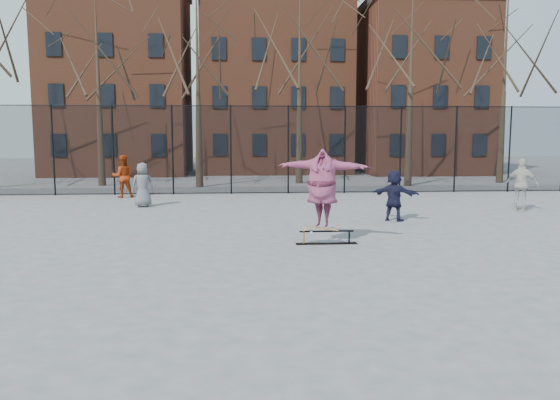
{
  "coord_description": "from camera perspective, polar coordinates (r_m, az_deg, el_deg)",
  "views": [
    {
      "loc": [
        -0.98,
        -11.74,
        2.77
      ],
      "look_at": [
        -0.02,
        1.5,
        1.13
      ],
      "focal_mm": 35.0,
      "sensor_mm": 36.0,
      "label": 1
    }
  ],
  "objects": [
    {
      "name": "fence",
      "position": [
        24.77,
        -1.94,
        5.39
      ],
      "size": [
        34.03,
        0.07,
        4.0
      ],
      "color": "black",
      "rests_on": "ground"
    },
    {
      "name": "bystander_red",
      "position": [
        24.34,
        -16.1,
        2.4
      ],
      "size": [
        1.05,
        0.91,
        1.83
      ],
      "primitive_type": "imported",
      "rotation": [
        0.0,
        0.0,
        3.42
      ],
      "color": "#992E0D",
      "rests_on": "ground"
    },
    {
      "name": "ground",
      "position": [
        12.1,
        0.59,
        -6.19
      ],
      "size": [
        100.0,
        100.0,
        0.0
      ],
      "primitive_type": "plane",
      "color": "#5D5D61"
    },
    {
      "name": "bystander_white",
      "position": [
        21.15,
        23.95,
        1.47
      ],
      "size": [
        1.14,
        1.05,
        1.88
      ],
      "primitive_type": "imported",
      "rotation": [
        0.0,
        0.0,
        2.45
      ],
      "color": "#BAB8AC",
      "rests_on": "ground"
    },
    {
      "name": "skateboard",
      "position": [
        13.69,
        4.4,
        -2.98
      ],
      "size": [
        0.86,
        0.2,
        0.1
      ],
      "primitive_type": null,
      "color": "#9E6C3F",
      "rests_on": "skate_rail"
    },
    {
      "name": "skater",
      "position": [
        13.55,
        4.44,
        1.25
      ],
      "size": [
        2.43,
        1.53,
        1.93
      ],
      "primitive_type": "imported",
      "rotation": [
        0.0,
        0.0,
        -0.41
      ],
      "color": "#553380",
      "rests_on": "skateboard"
    },
    {
      "name": "bystander_navy",
      "position": [
        17.53,
        11.85,
        0.48
      ],
      "size": [
        1.52,
        1.24,
        1.62
      ],
      "primitive_type": "imported",
      "rotation": [
        0.0,
        0.0,
        2.55
      ],
      "color": "#1A1933",
      "rests_on": "ground"
    },
    {
      "name": "skate_rail",
      "position": [
        13.76,
        4.89,
        -4.04
      ],
      "size": [
        1.55,
        0.24,
        0.34
      ],
      "color": "black",
      "rests_on": "ground"
    },
    {
      "name": "rowhouses",
      "position": [
        37.92,
        -1.62,
        12.03
      ],
      "size": [
        29.0,
        7.0,
        13.0
      ],
      "color": "brown",
      "rests_on": "ground"
    },
    {
      "name": "bystander_grey",
      "position": [
        21.05,
        -14.15,
        1.55
      ],
      "size": [
        0.9,
        0.68,
        1.67
      ],
      "primitive_type": "imported",
      "rotation": [
        0.0,
        0.0,
        3.34
      ],
      "color": "#5C5C60",
      "rests_on": "ground"
    },
    {
      "name": "tree_row",
      "position": [
        29.26,
        -2.8,
        16.06
      ],
      "size": [
        33.66,
        7.46,
        10.67
      ],
      "color": "black",
      "rests_on": "ground"
    }
  ]
}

